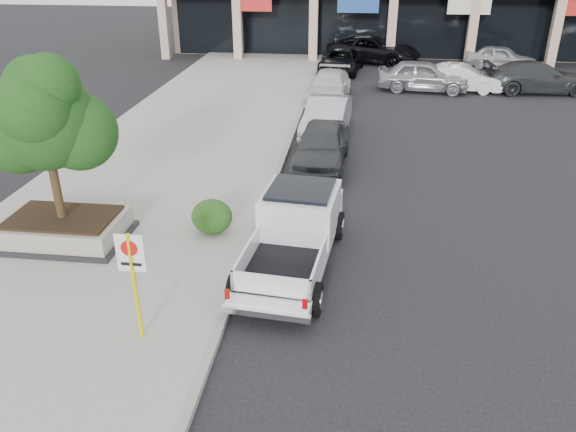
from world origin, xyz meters
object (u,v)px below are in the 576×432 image
object	(u,v)px
curb_car_b	(327,117)
curb_car_d	(341,61)
lot_car_e	(501,57)
lot_car_c	(538,77)
curb_car_a	(321,146)
lot_car_b	(461,78)
pickup_truck	(293,236)
no_parking_sign	(133,273)
lot_car_d	(374,50)
lot_car_a	(423,76)
planter_tree	(51,118)
curb_car_c	(329,86)
planter	(64,228)

from	to	relation	value
curb_car_b	curb_car_d	bearing A→B (deg)	94.56
lot_car_e	lot_car_c	bearing A→B (deg)	-154.26
curb_car_a	lot_car_c	bearing A→B (deg)	51.70
curb_car_b	lot_car_b	bearing A→B (deg)	57.04
curb_car_b	lot_car_c	distance (m)	13.65
pickup_truck	no_parking_sign	bearing A→B (deg)	-123.91
lot_car_c	lot_car_d	world-z (taller)	lot_car_d
pickup_truck	lot_car_d	xyz separation A→B (m)	(2.35, 26.29, -0.02)
no_parking_sign	lot_car_a	xyz separation A→B (m)	(7.47, 22.01, -0.82)
lot_car_b	lot_car_c	xyz separation A→B (m)	(3.97, 0.18, 0.10)
pickup_truck	lot_car_a	size ratio (longest dim) A/B	1.14
no_parking_sign	lot_car_a	size ratio (longest dim) A/B	0.48
lot_car_a	lot_car_e	size ratio (longest dim) A/B	1.15
lot_car_d	planter_tree	bearing A→B (deg)	-177.44
no_parking_sign	lot_car_b	world-z (taller)	no_parking_sign
lot_car_c	lot_car_e	size ratio (longest dim) A/B	1.31
no_parking_sign	curb_car_d	world-z (taller)	no_parking_sign
curb_car_d	lot_car_c	bearing A→B (deg)	-12.35
curb_car_a	lot_car_b	size ratio (longest dim) A/B	1.05
curb_car_d	lot_car_d	world-z (taller)	lot_car_d
curb_car_c	lot_car_e	distance (m)	13.58
pickup_truck	lot_car_c	distance (m)	22.03
lot_car_d	lot_car_e	world-z (taller)	lot_car_d
curb_car_c	lot_car_a	distance (m)	5.46
curb_car_c	lot_car_b	xyz separation A→B (m)	(6.87, 2.72, 0.01)
pickup_truck	lot_car_c	world-z (taller)	pickup_truck
lot_car_c	lot_car_d	bearing A→B (deg)	45.54
curb_car_d	lot_car_a	distance (m)	6.12
lot_car_e	curb_car_c	bearing A→B (deg)	151.19
planter	no_parking_sign	size ratio (longest dim) A/B	1.39
pickup_truck	curb_car_a	distance (m)	7.02
planter	pickup_truck	xyz separation A→B (m)	(6.07, -0.41, 0.38)
no_parking_sign	lot_car_c	xyz separation A→B (m)	(13.42, 22.46, -0.84)
curb_car_a	curb_car_b	xyz separation A→B (m)	(-0.02, 3.58, -0.01)
planter_tree	pickup_truck	xyz separation A→B (m)	(5.94, -0.56, -2.56)
curb_car_a	lot_car_e	world-z (taller)	curb_car_a
curb_car_a	curb_car_b	world-z (taller)	curb_car_a
lot_car_b	lot_car_e	bearing A→B (deg)	-19.92
curb_car_b	curb_car_c	bearing A→B (deg)	97.67
lot_car_a	curb_car_b	bearing A→B (deg)	156.27
lot_car_b	lot_car_c	size ratio (longest dim) A/B	0.77
lot_car_d	curb_car_b	bearing A→B (deg)	-167.43
curb_car_c	lot_car_b	bearing A→B (deg)	26.48
planter	planter_tree	distance (m)	2.95
planter_tree	curb_car_d	world-z (taller)	planter_tree
lot_car_a	curb_car_a	bearing A→B (deg)	164.40
curb_car_d	lot_car_b	bearing A→B (deg)	-23.73
curb_car_a	lot_car_b	distance (m)	13.71
planter_tree	curb_car_b	world-z (taller)	planter_tree
lot_car_e	planter	bearing A→B (deg)	166.93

